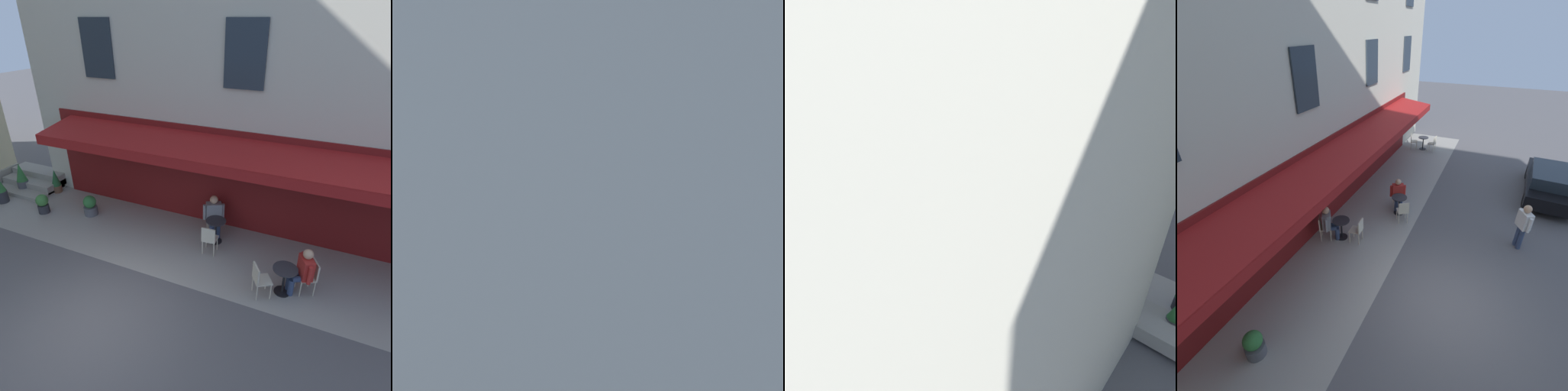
{
  "view_description": "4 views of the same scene",
  "coord_description": "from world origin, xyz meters",
  "views": [
    {
      "loc": [
        -4.24,
        3.95,
        6.05
      ],
      "look_at": [
        -0.78,
        -3.84,
        1.5
      ],
      "focal_mm": 30.8,
      "sensor_mm": 36.0,
      "label": 1
    },
    {
      "loc": [
        -14.99,
        -9.96,
        6.89
      ],
      "look_at": [
        -1.75,
        -3.45,
        1.41
      ],
      "focal_mm": 28.77,
      "sensor_mm": 36.0,
      "label": 2
    },
    {
      "loc": [
        6.98,
        -12.62,
        7.85
      ],
      "look_at": [
        -1.6,
        -3.26,
        1.16
      ],
      "focal_mm": 29.46,
      "sensor_mm": 36.0,
      "label": 3
    },
    {
      "loc": [
        5.49,
        0.31,
        6.52
      ],
      "look_at": [
        -2.08,
        -3.05,
        1.59
      ],
      "focal_mm": 26.25,
      "sensor_mm": 36.0,
      "label": 4
    }
  ],
  "objects": [
    {
      "name": "ground_plane",
      "position": [
        0.0,
        0.0,
        0.0
      ],
      "size": [
        70.0,
        70.0,
        0.0
      ],
      "primitive_type": "plane",
      "color": "#565456"
    },
    {
      "name": "sidewalk_cafe_terrace",
      "position": [
        -3.25,
        -3.4,
        0.0
      ],
      "size": [
        20.5,
        3.2,
        0.01
      ],
      "primitive_type": "cube",
      "color": "gray",
      "rests_on": "ground_plane"
    },
    {
      "name": "back_alley_steps",
      "position": [
        6.6,
        -4.59,
        0.24
      ],
      "size": [
        2.4,
        1.75,
        0.6
      ],
      "color": "gray",
      "rests_on": "ground_plane"
    },
    {
      "name": "cafe_table_near_entrance",
      "position": [
        -10.85,
        -3.59,
        0.49
      ],
      "size": [
        0.6,
        0.6,
        0.75
      ],
      "color": "black",
      "rests_on": "ground_plane"
    },
    {
      "name": "cafe_chair_cream_kerbside",
      "position": [
        -10.78,
        -2.96,
        0.55
      ],
      "size": [
        0.44,
        0.44,
        0.91
      ],
      "color": "beige",
      "rests_on": "ground_plane"
    },
    {
      "name": "cafe_chair_cream_under_awning",
      "position": [
        -10.67,
        -4.2,
        0.55
      ],
      "size": [
        0.5,
        0.5,
        0.91
      ],
      "color": "beige",
      "rests_on": "ground_plane"
    },
    {
      "name": "cafe_table_mid_terrace",
      "position": [
        -1.4,
        -3.94,
        0.49
      ],
      "size": [
        0.6,
        0.6,
        0.75
      ],
      "color": "black",
      "rests_on": "ground_plane"
    },
    {
      "name": "cafe_chair_cream_corner_left",
      "position": [
        -1.44,
        -3.31,
        0.55
      ],
      "size": [
        0.43,
        0.43,
        0.91
      ],
      "color": "beige",
      "rests_on": "ground_plane"
    },
    {
      "name": "cafe_chair_cream_facing_street",
      "position": [
        -1.09,
        -4.49,
        0.55
      ],
      "size": [
        0.54,
        0.54,
        0.91
      ],
      "color": "beige",
      "rests_on": "ground_plane"
    },
    {
      "name": "cafe_table_streetside",
      "position": [
        -3.68,
        -2.61,
        0.49
      ],
      "size": [
        0.6,
        0.6,
        0.75
      ],
      "color": "black",
      "rests_on": "ground_plane"
    },
    {
      "name": "cafe_chair_cream_by_window",
      "position": [
        -3.14,
        -2.27,
        0.55
      ],
      "size": [
        0.55,
        0.55,
        0.91
      ],
      "color": "beige",
      "rests_on": "ground_plane"
    },
    {
      "name": "cafe_chair_cream_corner_right",
      "position": [
        -4.24,
        -2.9,
        0.55
      ],
      "size": [
        0.54,
        0.54,
        0.91
      ],
      "color": "beige",
      "rests_on": "ground_plane"
    },
    {
      "name": "seated_patron_in_grey",
      "position": [
        -1.19,
        -4.31,
        0.7
      ],
      "size": [
        0.62,
        0.64,
        1.31
      ],
      "color": "navy",
      "rests_on": "ground_plane"
    },
    {
      "name": "seated_companion_in_red",
      "position": [
        -4.05,
        -2.8,
        0.69
      ],
      "size": [
        0.62,
        0.59,
        1.28
      ],
      "color": "navy",
      "rests_on": "ground_plane"
    },
    {
      "name": "walking_pedestrian_in_white",
      "position": [
        -3.39,
        1.75,
        0.97
      ],
      "size": [
        0.6,
        0.48,
        1.65
      ],
      "color": "navy",
      "rests_on": "ground_plane"
    },
    {
      "name": "potted_plant_under_sign",
      "position": [
        3.1,
        -3.68,
        0.35
      ],
      "size": [
        0.46,
        0.46,
        0.71
      ],
      "color": "#4C4C51",
      "rests_on": "ground_plane"
    },
    {
      "name": "potted_plant_entrance_right",
      "position": [
        5.42,
        -4.51,
        0.46
      ],
      "size": [
        0.36,
        0.36,
        0.94
      ],
      "color": "brown",
      "rests_on": "ground_plane"
    },
    {
      "name": "potted_plant_mid_terrace",
      "position": [
        4.69,
        -3.12,
        0.36
      ],
      "size": [
        0.42,
        0.42,
        0.69
      ],
      "color": "#2D2D33",
      "rests_on": "ground_plane"
    },
    {
      "name": "potted_plant_entrance_left",
      "position": [
        6.71,
        -4.07,
        0.56
      ],
      "size": [
        0.42,
        0.42,
        1.14
      ],
      "color": "#4C4C51",
      "rests_on": "ground_plane"
    },
    {
      "name": "parked_car_black",
      "position": [
        -7.57,
        2.9,
        0.71
      ],
      "size": [
        4.4,
        2.05,
        1.33
      ],
      "color": "black",
      "rests_on": "ground_plane"
    }
  ]
}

